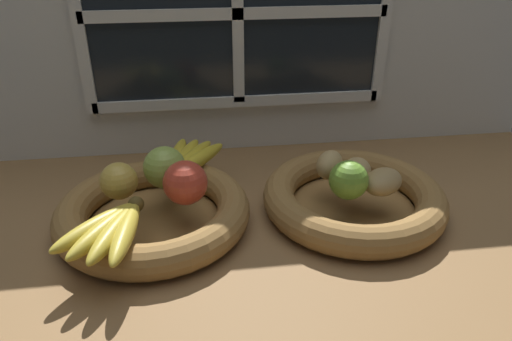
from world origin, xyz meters
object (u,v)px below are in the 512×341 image
(fruit_bowl_right, at_px, (353,198))
(banana_bunch_front, at_px, (111,229))
(apple_red_right, at_px, (185,183))
(apple_golden_left, at_px, (119,181))
(fruit_bowl_left, at_px, (154,212))
(potato_large, at_px, (356,172))
(banana_bunch_back, at_px, (186,160))
(chili_pepper, at_px, (363,180))
(potato_small, at_px, (383,182))
(apple_green_back, at_px, (165,167))
(lime_near, at_px, (349,180))
(potato_oblong, at_px, (330,165))

(fruit_bowl_right, relative_size, banana_bunch_front, 1.95)
(apple_red_right, xyz_separation_m, apple_golden_left, (-0.11, 0.03, -0.01))
(apple_red_right, bearing_deg, banana_bunch_front, -142.27)
(fruit_bowl_left, bearing_deg, apple_golden_left, 171.06)
(banana_bunch_front, distance_m, potato_large, 0.43)
(banana_bunch_back, height_order, chili_pepper, banana_bunch_back)
(banana_bunch_back, relative_size, potato_small, 2.32)
(apple_golden_left, bearing_deg, apple_green_back, 21.33)
(fruit_bowl_left, height_order, chili_pepper, chili_pepper)
(potato_large, xyz_separation_m, lime_near, (-0.03, -0.04, 0.01))
(fruit_bowl_left, bearing_deg, apple_green_back, 57.82)
(lime_near, height_order, chili_pepper, lime_near)
(apple_red_right, height_order, apple_green_back, same)
(potato_small, bearing_deg, apple_green_back, 168.85)
(potato_large, bearing_deg, apple_red_right, -175.77)
(banana_bunch_back, bearing_deg, banana_bunch_front, -117.23)
(potato_oblong, bearing_deg, apple_red_right, -168.40)
(lime_near, bearing_deg, banana_bunch_back, 150.52)
(banana_bunch_front, bearing_deg, fruit_bowl_right, 14.74)
(fruit_bowl_left, relative_size, chili_pepper, 2.53)
(chili_pepper, bearing_deg, apple_golden_left, -151.58)
(apple_red_right, xyz_separation_m, banana_bunch_back, (0.00, 0.13, -0.02))
(banana_bunch_front, relative_size, potato_oblong, 2.45)
(apple_green_back, bearing_deg, chili_pepper, -6.46)
(potato_small, height_order, potato_oblong, potato_oblong)
(potato_small, bearing_deg, chili_pepper, 122.96)
(fruit_bowl_right, distance_m, banana_bunch_back, 0.32)
(chili_pepper, bearing_deg, apple_red_right, -146.55)
(fruit_bowl_right, xyz_separation_m, chili_pepper, (0.01, -0.00, 0.04))
(lime_near, relative_size, chili_pepper, 0.50)
(potato_large, relative_size, lime_near, 1.04)
(chili_pepper, bearing_deg, banana_bunch_back, -169.85)
(apple_golden_left, relative_size, chili_pepper, 0.48)
(potato_oblong, height_order, chili_pepper, potato_oblong)
(potato_small, bearing_deg, lime_near, -173.33)
(potato_oblong, bearing_deg, banana_bunch_front, -159.41)
(banana_bunch_front, bearing_deg, potato_large, 14.74)
(apple_green_back, bearing_deg, apple_golden_left, -158.67)
(fruit_bowl_left, relative_size, apple_green_back, 4.51)
(potato_small, relative_size, potato_large, 1.14)
(banana_bunch_front, height_order, potato_large, potato_large)
(fruit_bowl_right, relative_size, apple_green_back, 4.45)
(fruit_bowl_left, bearing_deg, potato_large, -0.00)
(potato_large, distance_m, potato_oblong, 0.05)
(apple_golden_left, height_order, banana_bunch_front, apple_golden_left)
(apple_red_right, relative_size, banana_bunch_front, 0.44)
(apple_red_right, xyz_separation_m, potato_large, (0.30, 0.02, -0.01))
(fruit_bowl_left, distance_m, apple_golden_left, 0.08)
(fruit_bowl_right, relative_size, potato_large, 4.77)
(fruit_bowl_right, height_order, banana_bunch_back, banana_bunch_back)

